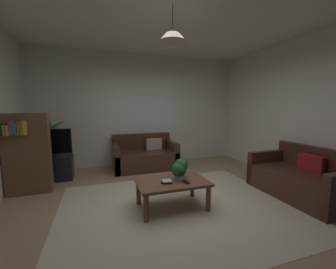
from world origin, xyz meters
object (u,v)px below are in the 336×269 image
at_px(potted_plant_on_table, 180,169).
at_px(tv_stand, 49,168).
at_px(remote_on_table_0, 186,182).
at_px(tv, 47,143).
at_px(book_on_table_1, 167,181).
at_px(potted_palm_corner, 48,146).
at_px(couch_under_window, 145,157).
at_px(book_on_table_0, 167,182).
at_px(coffee_table, 172,185).
at_px(pendant_lamp, 173,33).
at_px(bookshelf_corner, 27,153).
at_px(couch_right_side, 301,180).

bearing_deg(potted_plant_on_table, tv_stand, 137.96).
bearing_deg(remote_on_table_0, tv, -48.93).
bearing_deg(tv_stand, book_on_table_1, -46.51).
distance_m(remote_on_table_0, potted_palm_corner, 3.42).
bearing_deg(remote_on_table_0, tv_stand, -49.23).
height_order(couch_under_window, potted_plant_on_table, couch_under_window).
bearing_deg(book_on_table_0, tv, 133.89).
height_order(coffee_table, book_on_table_1, book_on_table_1).
bearing_deg(potted_palm_corner, couch_under_window, -6.89).
height_order(tv_stand, pendant_lamp, pendant_lamp).
distance_m(coffee_table, book_on_table_1, 0.16).
relative_size(remote_on_table_0, potted_plant_on_table, 0.51).
bearing_deg(potted_palm_corner, potted_plant_on_table, -47.44).
xyz_separation_m(potted_palm_corner, pendant_lamp, (2.10, -2.43, 1.86)).
relative_size(remote_on_table_0, bookshelf_corner, 0.11).
height_order(book_on_table_1, tv, tv).
bearing_deg(pendant_lamp, book_on_table_0, -150.45).
relative_size(book_on_table_0, bookshelf_corner, 0.11).
bearing_deg(book_on_table_0, pendant_lamp, 29.55).
height_order(tv, bookshelf_corner, bookshelf_corner).
bearing_deg(coffee_table, tv_stand, 136.01).
bearing_deg(coffee_table, pendant_lamp, 0.00).
relative_size(couch_under_window, tv, 1.65).
relative_size(potted_palm_corner, pendant_lamp, 2.85).
height_order(potted_plant_on_table, tv_stand, potted_plant_on_table).
xyz_separation_m(book_on_table_0, pendant_lamp, (0.11, 0.06, 2.07)).
bearing_deg(potted_plant_on_table, potted_palm_corner, 132.56).
height_order(potted_plant_on_table, potted_palm_corner, potted_palm_corner).
height_order(couch_right_side, bookshelf_corner, bookshelf_corner).
bearing_deg(bookshelf_corner, book_on_table_1, -33.10).
bearing_deg(coffee_table, couch_right_side, -7.79).
xyz_separation_m(tv_stand, potted_palm_corner, (-0.10, 0.50, 0.39)).
xyz_separation_m(book_on_table_1, potted_plant_on_table, (0.23, 0.08, 0.13)).
relative_size(couch_under_window, book_on_table_0, 9.64).
height_order(couch_under_window, coffee_table, couch_under_window).
height_order(couch_right_side, potted_plant_on_table, couch_right_side).
bearing_deg(bookshelf_corner, couch_right_side, -19.89).
relative_size(tv, pendant_lamp, 1.95).
bearing_deg(remote_on_table_0, book_on_table_1, -19.35).
bearing_deg(tv_stand, potted_palm_corner, 100.98).
distance_m(coffee_table, potted_palm_corner, 3.22).
xyz_separation_m(tv_stand, tv, (0.00, -0.02, 0.54)).
bearing_deg(couch_under_window, tv_stand, -173.23).
bearing_deg(book_on_table_0, potted_palm_corner, 128.60).
distance_m(book_on_table_1, tv_stand, 2.76).
distance_m(couch_under_window, coffee_table, 2.18).
bearing_deg(couch_right_side, pendant_lamp, -97.79).
bearing_deg(tv, potted_plant_on_table, -41.72).
distance_m(couch_right_side, bookshelf_corner, 4.70).
bearing_deg(bookshelf_corner, pendant_lamp, -30.55).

